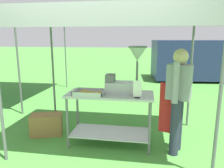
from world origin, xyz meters
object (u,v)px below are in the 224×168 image
at_px(donut_fryer, 127,75).
at_px(supply_crate, 47,125).
at_px(donut_tray, 89,93).
at_px(vendor, 178,96).
at_px(donut_cart, 110,108).
at_px(menu_sign, 137,90).
at_px(van_navy, 214,60).
at_px(stall_canopy, 111,17).

height_order(donut_fryer, supply_crate, donut_fryer).
bearing_deg(donut_tray, vendor, 2.03).
height_order(vendor, supply_crate, vendor).
distance_m(donut_cart, menu_sign, 0.62).
bearing_deg(donut_cart, van_navy, 62.20).
distance_m(stall_canopy, donut_tray, 1.24).
bearing_deg(van_navy, vendor, -109.78).
bearing_deg(donut_cart, donut_fryer, 14.04).
relative_size(donut_tray, supply_crate, 0.75).
bearing_deg(vendor, van_navy, 70.22).
height_order(donut_fryer, van_navy, van_navy).
bearing_deg(supply_crate, vendor, -6.49).
bearing_deg(supply_crate, menu_sign, -12.76).
bearing_deg(supply_crate, van_navy, 53.63).
height_order(donut_tray, supply_crate, donut_tray).
bearing_deg(vendor, donut_tray, -177.97).
relative_size(vendor, supply_crate, 2.58).
bearing_deg(stall_canopy, donut_cart, -90.00).
bearing_deg(donut_cart, menu_sign, -24.88).
height_order(menu_sign, vendor, vendor).
distance_m(donut_tray, supply_crate, 1.20).
relative_size(stall_canopy, supply_crate, 4.90).
height_order(stall_canopy, donut_cart, stall_canopy).
xyz_separation_m(donut_cart, donut_tray, (-0.31, -0.14, 0.28)).
height_order(donut_cart, supply_crate, donut_cart).
xyz_separation_m(supply_crate, van_navy, (4.62, 6.28, 0.68)).
distance_m(donut_cart, donut_tray, 0.44).
xyz_separation_m(donut_cart, vendor, (1.05, -0.09, 0.27)).
bearing_deg(van_navy, donut_cart, -117.80).
bearing_deg(vendor, menu_sign, -168.69).
bearing_deg(van_navy, donut_fryer, -116.14).
distance_m(donut_cart, van_navy, 7.29).
relative_size(donut_cart, vendor, 0.86).
bearing_deg(vendor, donut_cart, 175.23).
height_order(donut_cart, van_navy, van_navy).
bearing_deg(van_navy, supply_crate, -126.37).
height_order(stall_canopy, supply_crate, stall_canopy).
bearing_deg(donut_fryer, donut_tray, -160.71).
bearing_deg(van_navy, donut_tray, -119.40).
relative_size(stall_canopy, donut_fryer, 4.05).
xyz_separation_m(donut_tray, vendor, (1.36, 0.05, -0.00)).
bearing_deg(donut_tray, van_navy, 60.60).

